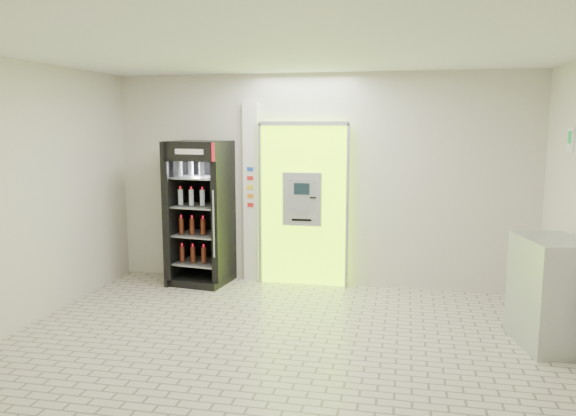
# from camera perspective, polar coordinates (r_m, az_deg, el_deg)

# --- Properties ---
(ground) EXTENTS (6.00, 6.00, 0.00)m
(ground) POSITION_cam_1_polar(r_m,az_deg,el_deg) (5.96, -0.77, -14.12)
(ground) COLOR #BEB09D
(ground) RESTS_ON ground
(room_shell) EXTENTS (6.00, 6.00, 6.00)m
(room_shell) POSITION_cam_1_polar(r_m,az_deg,el_deg) (5.52, -0.81, 3.81)
(room_shell) COLOR beige
(room_shell) RESTS_ON ground
(atm_assembly) EXTENTS (1.30, 0.24, 2.33)m
(atm_assembly) POSITION_cam_1_polar(r_m,az_deg,el_deg) (7.98, 1.60, 0.46)
(atm_assembly) COLOR #98F000
(atm_assembly) RESTS_ON ground
(pillar) EXTENTS (0.22, 0.11, 2.60)m
(pillar) POSITION_cam_1_polar(r_m,az_deg,el_deg) (8.18, -3.74, 1.55)
(pillar) COLOR silver
(pillar) RESTS_ON ground
(beverage_cooler) EXTENTS (0.86, 0.80, 2.06)m
(beverage_cooler) POSITION_cam_1_polar(r_m,az_deg,el_deg) (8.15, -8.89, -0.78)
(beverage_cooler) COLOR black
(beverage_cooler) RESTS_ON ground
(steel_cabinet) EXTENTS (0.75, 0.96, 1.14)m
(steel_cabinet) POSITION_cam_1_polar(r_m,az_deg,el_deg) (6.45, 25.05, -7.80)
(steel_cabinet) COLOR #A4A7AB
(steel_cabinet) RESTS_ON ground
(exit_sign) EXTENTS (0.02, 0.22, 0.26)m
(exit_sign) POSITION_cam_1_polar(r_m,az_deg,el_deg) (7.00, 26.78, 6.21)
(exit_sign) COLOR white
(exit_sign) RESTS_ON room_shell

